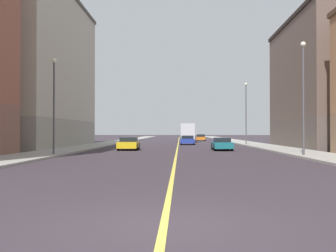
{
  "coord_description": "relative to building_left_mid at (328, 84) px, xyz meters",
  "views": [
    {
      "loc": [
        0.32,
        -7.55,
        1.79
      ],
      "look_at": [
        -1.34,
        44.9,
        2.54
      ],
      "focal_mm": 41.95,
      "sensor_mm": 36.0,
      "label": 1
    }
  ],
  "objects": [
    {
      "name": "car_teal",
      "position": [
        -12.13,
        -5.37,
        -6.44
      ],
      "size": [
        1.79,
        4.37,
        1.21
      ],
      "color": "#196670",
      "rests_on": "ground"
    },
    {
      "name": "street_lamp_right_near",
      "position": [
        -25.34,
        -14.88,
        -2.62
      ],
      "size": [
        0.36,
        0.36,
        7.02
      ],
      "color": "#4C4C51",
      "rests_on": "ground"
    },
    {
      "name": "car_yellow",
      "position": [
        -21.13,
        -5.16,
        -6.42
      ],
      "size": [
        2.0,
        4.06,
        1.26
      ],
      "color": "gold",
      "rests_on": "ground"
    },
    {
      "name": "sidewalk_left",
      "position": [
        -6.2,
        13.4,
        -6.96
      ],
      "size": [
        3.82,
        168.0,
        0.15
      ],
      "primitive_type": "cube",
      "color": "#9E9B93",
      "rests_on": "ground"
    },
    {
      "name": "sidewalk_right",
      "position": [
        -26.64,
        13.4,
        -6.96
      ],
      "size": [
        3.82,
        168.0,
        0.15
      ],
      "primitive_type": "cube",
      "color": "#9E9B93",
      "rests_on": "ground"
    },
    {
      "name": "building_left_mid",
      "position": [
        0.0,
        0.0,
        0.0
      ],
      "size": [
        8.89,
        18.09,
        14.04
      ],
      "color": "brown",
      "rests_on": "ground"
    },
    {
      "name": "car_blue",
      "position": [
        -15.12,
        11.01,
        -6.4
      ],
      "size": [
        1.99,
        4.5,
        1.25
      ],
      "color": "#23389E",
      "rests_on": "ground"
    },
    {
      "name": "street_lamp_left_far",
      "position": [
        -7.51,
        8.37,
        -2.08
      ],
      "size": [
        0.36,
        0.36,
        8.03
      ],
      "color": "#4C4C51",
      "rests_on": "ground"
    },
    {
      "name": "box_truck",
      "position": [
        -14.92,
        22.68,
        -5.38
      ],
      "size": [
        2.34,
        7.43,
        3.1
      ],
      "color": "navy",
      "rests_on": "ground"
    },
    {
      "name": "ground_plane",
      "position": [
        -16.42,
        -35.6,
        -7.03
      ],
      "size": [
        400.0,
        400.0,
        0.0
      ],
      "primitive_type": "plane",
      "color": "#362D35",
      "rests_on": "ground"
    },
    {
      "name": "lane_center_stripe",
      "position": [
        -16.42,
        13.4,
        -7.02
      ],
      "size": [
        0.16,
        154.0,
        0.01
      ],
      "primitive_type": "cube",
      "color": "#E5D14C",
      "rests_on": "ground"
    },
    {
      "name": "street_lamp_left_near",
      "position": [
        -7.51,
        -15.56,
        -2.13
      ],
      "size": [
        0.36,
        0.36,
        7.94
      ],
      "color": "#4C4C51",
      "rests_on": "ground"
    },
    {
      "name": "car_orange",
      "position": [
        -12.13,
        33.03,
        -6.41
      ],
      "size": [
        1.93,
        4.23,
        1.26
      ],
      "color": "orange",
      "rests_on": "ground"
    },
    {
      "name": "building_right_midblock",
      "position": [
        -32.85,
        1.86,
        1.89
      ],
      "size": [
        8.89,
        23.44,
        17.82
      ],
      "color": "#9D9688",
      "rests_on": "ground"
    }
  ]
}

